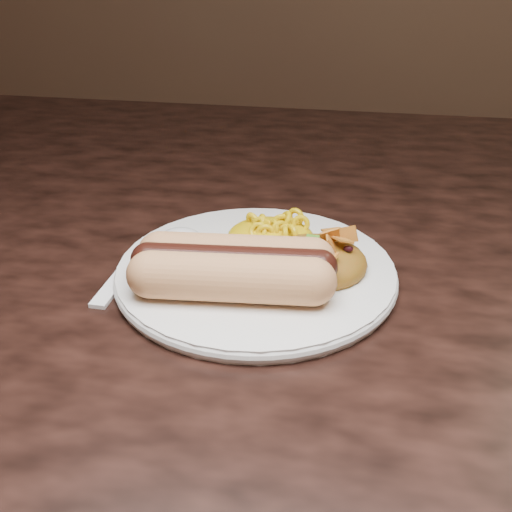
# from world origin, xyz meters

# --- Properties ---
(table) EXTENTS (1.60, 0.90, 0.75)m
(table) POSITION_xyz_m (0.00, 0.00, 0.66)
(table) COLOR black
(table) RESTS_ON floor
(plate) EXTENTS (0.27, 0.27, 0.01)m
(plate) POSITION_xyz_m (-0.04, -0.15, 0.76)
(plate) COLOR white
(plate) RESTS_ON table
(hotdog) EXTENTS (0.15, 0.08, 0.04)m
(hotdog) POSITION_xyz_m (-0.06, -0.19, 0.78)
(hotdog) COLOR tan
(hotdog) RESTS_ON plate
(mac_and_cheese) EXTENTS (0.10, 0.10, 0.03)m
(mac_and_cheese) POSITION_xyz_m (-0.04, -0.10, 0.78)
(mac_and_cheese) COLOR yellow
(mac_and_cheese) RESTS_ON plate
(sour_cream) EXTENTS (0.06, 0.06, 0.03)m
(sour_cream) POSITION_xyz_m (-0.12, -0.14, 0.78)
(sour_cream) COLOR white
(sour_cream) RESTS_ON plate
(taco_salad) EXTENTS (0.10, 0.09, 0.04)m
(taco_salad) POSITION_xyz_m (0.01, -0.14, 0.78)
(taco_salad) COLOR #A42600
(taco_salad) RESTS_ON plate
(fork) EXTENTS (0.02, 0.13, 0.00)m
(fork) POSITION_xyz_m (-0.17, -0.18, 0.75)
(fork) COLOR white
(fork) RESTS_ON table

